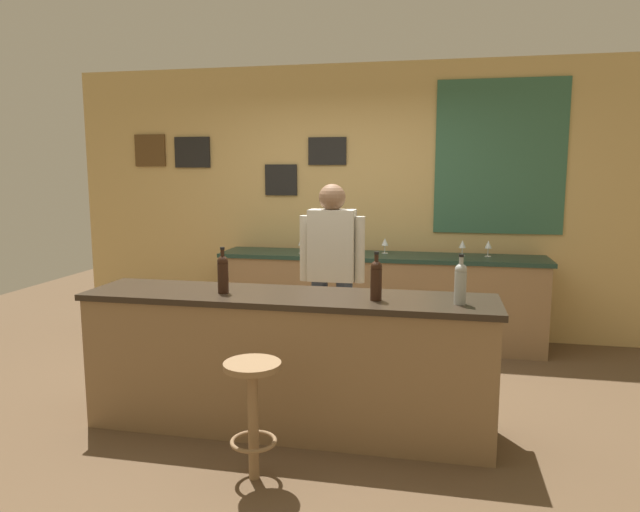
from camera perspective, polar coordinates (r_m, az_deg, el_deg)
ground_plane at (r=4.43m, az=-1.77°, el=-14.41°), size 10.00×10.00×0.00m
back_wall at (r=6.07m, az=3.03°, el=5.63°), size 6.00×0.09×2.80m
bar_counter at (r=3.90m, az=-3.20°, el=-10.39°), size 2.71×0.60×0.92m
side_counter at (r=5.78m, az=5.92°, el=-4.25°), size 3.20×0.56×0.90m
bartender at (r=4.55m, az=1.19°, el=-1.46°), size 0.52×0.21×1.62m
bar_stool at (r=3.30m, az=-6.67°, el=-14.04°), size 0.32×0.32×0.68m
wine_bottle_a at (r=3.84m, az=-9.60°, el=-1.64°), size 0.07×0.07×0.31m
wine_bottle_b at (r=3.59m, az=5.58°, el=-2.26°), size 0.07×0.07×0.31m
wine_bottle_c at (r=3.57m, az=13.75°, el=-2.53°), size 0.07×0.07×0.31m
wine_glass_a at (r=5.75m, az=-1.84°, el=1.36°), size 0.07×0.07×0.16m
wine_glass_b at (r=5.78m, az=6.45°, el=1.35°), size 0.07×0.07×0.16m
wine_glass_c at (r=5.73m, az=13.92°, el=1.10°), size 0.07×0.07×0.16m
wine_glass_d at (r=5.76m, az=16.34°, el=1.04°), size 0.07×0.07×0.16m
coffee_mug at (r=5.70m, az=1.31°, el=0.68°), size 0.12×0.08×0.09m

